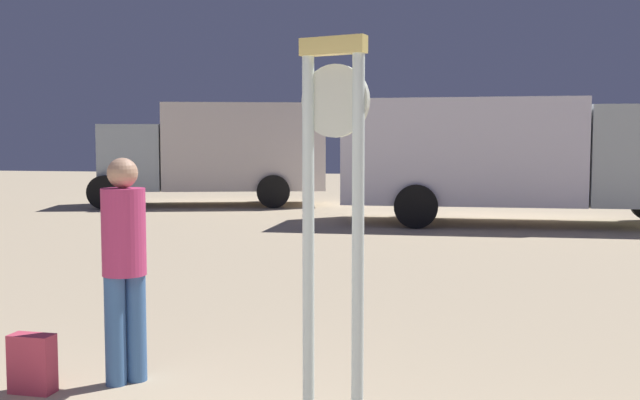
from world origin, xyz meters
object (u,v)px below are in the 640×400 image
object	(u,v)px
backpack	(33,364)
person_near_clock	(124,258)
standing_clock	(333,196)
box_truck_near	(504,154)
box_truck_far	(221,150)

from	to	relation	value
backpack	person_near_clock	bearing A→B (deg)	31.92
person_near_clock	standing_clock	bearing A→B (deg)	-19.95
backpack	box_truck_near	xyz separation A→B (m)	(3.46, 11.82, 1.32)
box_truck_near	box_truck_far	distance (m)	8.41
standing_clock	backpack	xyz separation A→B (m)	(-2.18, 0.27, -1.22)
backpack	box_truck_far	size ratio (longest dim) A/B	0.06
backpack	box_truck_far	world-z (taller)	box_truck_far
standing_clock	box_truck_far	xyz separation A→B (m)	(-6.46, 15.38, 0.14)
person_near_clock	box_truck_far	size ratio (longest dim) A/B	0.24
standing_clock	box_truck_far	size ratio (longest dim) A/B	0.34
standing_clock	box_truck_near	xyz separation A→B (m)	(1.27, 12.08, 0.10)
standing_clock	box_truck_near	size ratio (longest dim) A/B	0.32
backpack	box_truck_far	distance (m)	15.77
person_near_clock	backpack	size ratio (longest dim) A/B	3.97
box_truck_far	backpack	bearing A→B (deg)	-74.18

